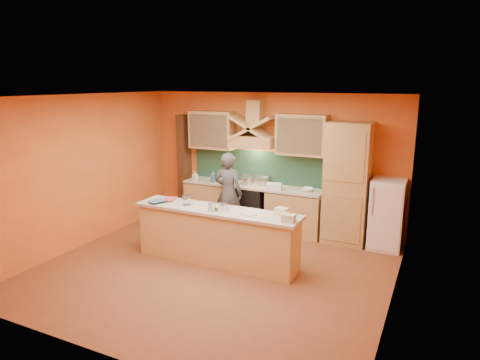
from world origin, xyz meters
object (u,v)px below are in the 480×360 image
at_px(fridge, 387,214).
at_px(mixing_bowl, 220,207).
at_px(person, 228,193).
at_px(kitchen_scale, 223,208).
at_px(stove, 252,207).

relative_size(fridge, mixing_bowl, 4.95).
xyz_separation_m(person, mixing_bowl, (0.55, -1.38, 0.15)).
distance_m(person, mixing_bowl, 1.49).
distance_m(person, kitchen_scale, 1.61).
bearing_deg(mixing_bowl, stove, 97.56).
xyz_separation_m(person, kitchen_scale, (0.66, -1.46, 0.17)).
xyz_separation_m(stove, fridge, (2.70, 0.00, 0.20)).
distance_m(stove, fridge, 2.71).
height_order(fridge, mixing_bowl, fridge).
distance_m(stove, person, 0.69).
relative_size(person, kitchen_scale, 13.21).
relative_size(fridge, person, 0.79).
relative_size(stove, fridge, 0.69).
relative_size(stove, person, 0.54).
bearing_deg(stove, kitchen_scale, -79.67).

